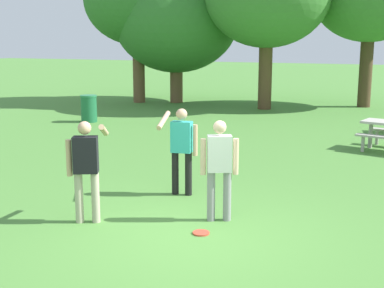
# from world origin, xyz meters

# --- Properties ---
(ground_plane) EXTENTS (120.00, 120.00, 0.00)m
(ground_plane) POSITION_xyz_m (0.00, 0.00, 0.00)
(ground_plane) COLOR #4C8438
(person_thrower) EXTENTS (0.55, 0.37, 1.64)m
(person_thrower) POSITION_xyz_m (0.16, 0.85, 0.94)
(person_thrower) COLOR gray
(person_thrower) RESTS_ON ground
(person_catcher) EXTENTS (0.56, 0.82, 1.64)m
(person_catcher) POSITION_xyz_m (-1.73, -0.08, 0.96)
(person_catcher) COLOR #B7AD93
(person_catcher) RESTS_ON ground
(person_bystander) EXTENTS (0.61, 0.74, 1.64)m
(person_bystander) POSITION_xyz_m (-1.01, 1.90, 0.96)
(person_bystander) COLOR black
(person_bystander) RESTS_ON ground
(frisbee) EXTENTS (0.26, 0.26, 0.03)m
(frisbee) POSITION_xyz_m (0.13, 0.19, 0.01)
(frisbee) COLOR #E04733
(frisbee) RESTS_ON ground
(trash_can_beside_table) EXTENTS (0.59, 0.59, 0.96)m
(trash_can_beside_table) POSITION_xyz_m (-7.87, 8.63, 0.48)
(trash_can_beside_table) COLOR #1E663D
(trash_can_beside_table) RESTS_ON ground
(tree_tall_left) EXTENTS (4.87, 4.87, 6.78)m
(tree_tall_left) POSITION_xyz_m (-9.27, 14.63, 4.67)
(tree_tall_left) COLOR brown
(tree_tall_left) RESTS_ON ground
(tree_broad_center) EXTENTS (5.76, 5.76, 6.29)m
(tree_broad_center) POSITION_xyz_m (-7.64, 15.30, 3.83)
(tree_broad_center) COLOR brown
(tree_broad_center) RESTS_ON ground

